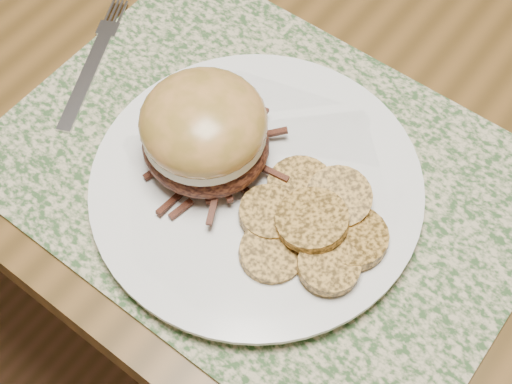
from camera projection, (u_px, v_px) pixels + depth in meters
ground at (247, 230)px, 1.43m from camera, size 3.50×3.50×0.00m
placemat at (266, 174)px, 0.61m from camera, size 0.45×0.33×0.00m
dinner_plate at (256, 186)px, 0.59m from camera, size 0.26×0.26×0.02m
pork_sandwich at (204, 132)px, 0.56m from camera, size 0.12×0.12×0.08m
roasted_potatoes at (313, 223)px, 0.56m from camera, size 0.13×0.13×0.03m
fork at (94, 61)px, 0.67m from camera, size 0.08×0.16×0.00m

